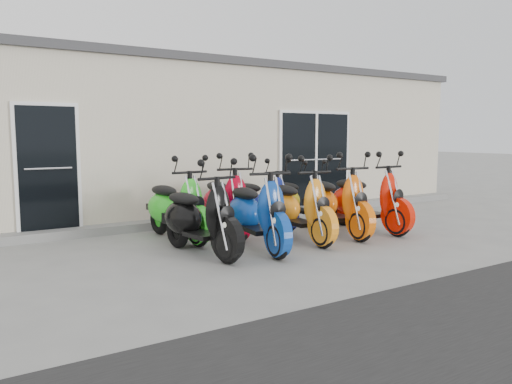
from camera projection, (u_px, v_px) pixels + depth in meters
ground at (275, 239)px, 8.48m from camera, size 80.00×80.00×0.00m
building at (160, 141)px, 12.67m from camera, size 14.00×6.00×3.20m
roof_cap at (158, 74)px, 12.48m from camera, size 14.20×6.20×0.16m
front_step at (219, 218)px, 10.17m from camera, size 14.00×0.40×0.15m
door_left at (48, 165)px, 8.47m from camera, size 1.07×0.08×2.22m
door_right at (315, 157)px, 11.54m from camera, size 2.02×0.08×2.22m
scooter_front_black at (199, 207)px, 7.27m from camera, size 0.99×2.04×1.45m
scooter_front_blue at (257, 202)px, 7.62m from camera, size 0.98×2.11×1.50m
scooter_front_orange_a at (298, 198)px, 8.28m from camera, size 0.79×2.00×1.46m
scooter_front_orange_b at (336, 193)px, 8.77m from camera, size 0.94×2.09×1.49m
scooter_front_red at (368, 191)px, 9.15m from camera, size 0.84×2.06×1.49m
scooter_back_green at (176, 197)px, 8.32m from camera, size 0.93×2.03×1.45m
scooter_back_red at (225, 193)px, 8.80m from camera, size 0.99×2.08×1.48m
scooter_back_blue at (262, 193)px, 9.30m from camera, size 0.94×1.93×1.36m
scooter_back_yellow at (300, 192)px, 9.82m from camera, size 0.79×1.81×1.31m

